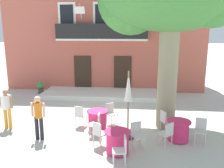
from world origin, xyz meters
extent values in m
plane|color=beige|center=(0.00, 0.00, 0.00)|extent=(120.00, 120.00, 0.00)
cube|color=#BC5B4C|center=(-0.51, 7.00, 3.75)|extent=(13.00, 4.00, 7.50)
cube|color=#332319|center=(-1.81, 4.97, 1.15)|extent=(1.10, 0.08, 2.30)
cube|color=#332319|center=(0.79, 4.97, 1.15)|extent=(1.10, 0.08, 2.30)
cube|color=silver|center=(-2.71, 4.96, 4.65)|extent=(1.10, 0.08, 1.90)
cube|color=black|center=(-2.71, 4.93, 4.65)|extent=(0.84, 0.04, 1.60)
cube|color=silver|center=(-0.51, 4.96, 4.65)|extent=(1.10, 0.08, 1.90)
cube|color=black|center=(-0.51, 4.93, 4.65)|extent=(0.84, 0.04, 1.60)
cube|color=silver|center=(1.69, 4.96, 4.65)|extent=(1.10, 0.08, 1.90)
cube|color=black|center=(1.69, 4.93, 4.65)|extent=(0.84, 0.04, 1.60)
cube|color=silver|center=(-0.51, 4.67, 3.34)|extent=(5.60, 0.65, 0.12)
cube|color=black|center=(-0.51, 4.38, 3.85)|extent=(5.60, 0.06, 0.90)
cylinder|color=#B2B2B7|center=(-1.71, 4.50, 4.75)|extent=(0.04, 0.95, 1.33)
cube|color=white|center=(-1.71, 4.05, 5.05)|extent=(0.60, 0.29, 0.38)
cylinder|color=#B2B2B7|center=(0.69, 4.50, 4.75)|extent=(0.04, 0.95, 1.33)
cube|color=yellow|center=(0.69, 4.05, 5.05)|extent=(0.60, 0.29, 0.38)
cylinder|color=slate|center=(-2.81, 4.70, 3.55)|extent=(0.33, 0.33, 0.30)
ellipsoid|color=#38843D|center=(-2.81, 4.70, 3.87)|extent=(0.42, 0.42, 0.34)
cylinder|color=#47423D|center=(-1.27, 4.70, 3.51)|extent=(0.25, 0.25, 0.23)
ellipsoid|color=#38843D|center=(-1.27, 4.70, 3.87)|extent=(0.32, 0.32, 0.49)
cylinder|color=slate|center=(0.26, 4.70, 3.54)|extent=(0.25, 0.25, 0.28)
ellipsoid|color=#2D7533|center=(0.26, 4.70, 3.87)|extent=(0.32, 0.32, 0.39)
cylinder|color=#995638|center=(1.79, 4.70, 3.51)|extent=(0.24, 0.24, 0.22)
ellipsoid|color=#2D7533|center=(1.79, 4.70, 3.83)|extent=(0.31, 0.31, 0.41)
cube|color=silver|center=(-0.51, 3.80, 0.12)|extent=(6.92, 2.40, 0.25)
cylinder|color=gray|center=(2.85, -0.68, 2.00)|extent=(0.77, 0.77, 4.00)
sphere|color=#3D7F38|center=(1.34, 0.01, 5.10)|extent=(2.75, 2.75, 2.75)
cylinder|color=#E52D66|center=(0.06, -1.14, 0.37)|extent=(0.74, 0.74, 0.68)
cylinder|color=#E52D66|center=(0.06, -1.14, 0.74)|extent=(0.86, 0.86, 0.04)
cylinder|color=#2D2823|center=(0.06, -1.14, 0.01)|extent=(0.44, 0.44, 0.03)
cylinder|color=silver|center=(-0.78, -0.73, 0.23)|extent=(0.04, 0.04, 0.45)
cylinder|color=silver|center=(-0.45, -0.82, 0.23)|extent=(0.04, 0.04, 0.45)
cylinder|color=silver|center=(-0.87, -1.05, 0.23)|extent=(0.04, 0.04, 0.45)
cylinder|color=silver|center=(-0.54, -1.15, 0.23)|extent=(0.04, 0.04, 0.45)
cube|color=silver|center=(-0.66, -0.94, 0.47)|extent=(0.49, 0.49, 0.04)
cube|color=silver|center=(-0.71, -1.11, 0.70)|extent=(0.38, 0.14, 0.42)
cylinder|color=silver|center=(-0.11, -2.06, 0.23)|extent=(0.04, 0.04, 0.45)
cylinder|color=silver|center=(-0.11, -1.72, 0.23)|extent=(0.04, 0.04, 0.45)
cylinder|color=silver|center=(0.23, -2.06, 0.23)|extent=(0.04, 0.04, 0.45)
cylinder|color=silver|center=(0.23, -1.72, 0.23)|extent=(0.04, 0.04, 0.45)
cube|color=silver|center=(0.06, -1.89, 0.47)|extent=(0.40, 0.40, 0.04)
cube|color=silver|center=(0.24, -1.89, 0.70)|extent=(0.04, 0.38, 0.42)
cylinder|color=silver|center=(0.87, -0.67, 0.23)|extent=(0.04, 0.04, 0.45)
cylinder|color=silver|center=(0.61, -0.89, 0.23)|extent=(0.04, 0.04, 0.45)
cylinder|color=silver|center=(0.64, -0.41, 0.23)|extent=(0.04, 0.04, 0.45)
cylinder|color=silver|center=(0.39, -0.63, 0.23)|extent=(0.04, 0.04, 0.45)
cube|color=silver|center=(0.63, -0.65, 0.47)|extent=(0.56, 0.56, 0.04)
cube|color=silver|center=(0.51, -0.51, 0.70)|extent=(0.31, 0.28, 0.42)
cylinder|color=#E52D66|center=(1.02, -3.07, 0.37)|extent=(0.74, 0.74, 0.68)
cylinder|color=#E52D66|center=(1.02, -3.07, 0.74)|extent=(0.86, 0.86, 0.04)
cylinder|color=#2D2823|center=(1.02, -3.07, 0.01)|extent=(0.44, 0.44, 0.03)
cylinder|color=silver|center=(0.97, -4.00, 0.23)|extent=(0.04, 0.04, 0.45)
cylinder|color=silver|center=(0.93, -3.66, 0.23)|extent=(0.04, 0.04, 0.45)
cylinder|color=silver|center=(1.31, -3.96, 0.23)|extent=(0.04, 0.04, 0.45)
cylinder|color=silver|center=(1.26, -3.62, 0.23)|extent=(0.04, 0.04, 0.45)
cube|color=silver|center=(1.12, -3.81, 0.47)|extent=(0.45, 0.45, 0.04)
cube|color=silver|center=(1.30, -3.79, 0.70)|extent=(0.09, 0.38, 0.42)
cylinder|color=silver|center=(1.92, -2.81, 0.23)|extent=(0.04, 0.04, 0.45)
cylinder|color=silver|center=(1.61, -2.96, 0.23)|extent=(0.04, 0.04, 0.45)
cylinder|color=silver|center=(1.77, -2.51, 0.23)|extent=(0.04, 0.04, 0.45)
cylinder|color=silver|center=(1.46, -2.66, 0.23)|extent=(0.04, 0.04, 0.45)
cube|color=silver|center=(1.69, -2.74, 0.47)|extent=(0.54, 0.54, 0.04)
cube|color=silver|center=(1.61, -2.57, 0.70)|extent=(0.36, 0.20, 0.42)
cylinder|color=silver|center=(0.36, -2.40, 0.23)|extent=(0.04, 0.04, 0.45)
cylinder|color=silver|center=(0.64, -2.60, 0.23)|extent=(0.04, 0.04, 0.45)
cylinder|color=silver|center=(0.16, -2.69, 0.23)|extent=(0.04, 0.04, 0.45)
cylinder|color=silver|center=(0.44, -2.88, 0.23)|extent=(0.04, 0.04, 0.45)
cube|color=silver|center=(0.40, -2.64, 0.47)|extent=(0.56, 0.56, 0.04)
cube|color=silver|center=(0.30, -2.79, 0.70)|extent=(0.34, 0.25, 0.42)
cylinder|color=#E52D66|center=(3.16, -1.97, 0.37)|extent=(0.74, 0.74, 0.68)
cylinder|color=#E52D66|center=(3.16, -1.97, 0.74)|extent=(0.86, 0.86, 0.04)
cylinder|color=#2D2823|center=(3.16, -1.97, 0.01)|extent=(0.44, 0.44, 0.03)
cylinder|color=silver|center=(4.01, -2.37, 0.23)|extent=(0.04, 0.04, 0.45)
cylinder|color=silver|center=(3.68, -2.28, 0.23)|extent=(0.04, 0.04, 0.45)
cylinder|color=silver|center=(4.10, -2.05, 0.23)|extent=(0.04, 0.04, 0.45)
cylinder|color=silver|center=(3.77, -1.96, 0.23)|extent=(0.04, 0.04, 0.45)
cube|color=silver|center=(3.89, -2.17, 0.47)|extent=(0.49, 0.49, 0.04)
cube|color=silver|center=(3.93, -1.99, 0.70)|extent=(0.38, 0.14, 0.42)
cylinder|color=silver|center=(2.91, -1.07, 0.23)|extent=(0.04, 0.04, 0.45)
cylinder|color=silver|center=(3.06, -1.37, 0.23)|extent=(0.04, 0.04, 0.45)
cylinder|color=silver|center=(2.61, -1.22, 0.23)|extent=(0.04, 0.04, 0.45)
cylinder|color=silver|center=(2.76, -1.52, 0.23)|extent=(0.04, 0.04, 0.45)
cube|color=silver|center=(2.83, -1.29, 0.47)|extent=(0.54, 0.54, 0.04)
cube|color=silver|center=(2.67, -1.37, 0.70)|extent=(0.20, 0.36, 0.42)
cylinder|color=silver|center=(2.38, -2.47, 0.23)|extent=(0.04, 0.04, 0.45)
cylinder|color=silver|center=(2.62, -2.24, 0.23)|extent=(0.04, 0.04, 0.45)
cylinder|color=silver|center=(2.61, -2.72, 0.23)|extent=(0.04, 0.04, 0.45)
cylinder|color=silver|center=(2.86, -2.49, 0.23)|extent=(0.04, 0.04, 0.45)
cube|color=silver|center=(2.62, -2.48, 0.47)|extent=(0.57, 0.57, 0.04)
cube|color=silver|center=(2.74, -2.61, 0.70)|extent=(0.30, 0.29, 0.42)
cylinder|color=#997A56|center=(1.32, -1.93, 1.27)|extent=(0.06, 0.06, 2.55)
cylinder|color=#333333|center=(1.32, -1.93, 0.04)|extent=(0.44, 0.44, 0.08)
cone|color=white|center=(1.32, -1.93, 2.00)|extent=(0.28, 0.28, 1.10)
cylinder|color=#47423D|center=(-4.32, 3.99, 0.16)|extent=(0.33, 0.33, 0.32)
ellipsoid|color=#38843D|center=(-4.32, 3.99, 0.53)|extent=(0.44, 0.44, 0.42)
cylinder|color=#232328|center=(-2.00, -2.32, 0.43)|extent=(0.14, 0.14, 0.87)
cylinder|color=#232328|center=(-1.82, -2.32, 0.43)|extent=(0.14, 0.14, 0.87)
cube|color=orange|center=(-1.91, -2.32, 1.15)|extent=(0.37, 0.40, 0.56)
sphere|color=beige|center=(-1.91, -2.32, 1.55)|extent=(0.22, 0.22, 0.22)
cylinder|color=beige|center=(-2.13, -2.32, 1.15)|extent=(0.09, 0.09, 0.52)
cylinder|color=beige|center=(-1.69, -2.32, 1.15)|extent=(0.09, 0.09, 0.52)
cylinder|color=gold|center=(-3.67, -1.46, 0.43)|extent=(0.14, 0.14, 0.85)
cylinder|color=gold|center=(-3.49, -1.46, 0.43)|extent=(0.14, 0.14, 0.85)
cube|color=white|center=(-3.58, -1.46, 1.13)|extent=(0.37, 0.40, 0.56)
sphere|color=#9E7051|center=(-3.58, -1.46, 1.53)|extent=(0.22, 0.22, 0.22)
cylinder|color=#9E7051|center=(-3.80, -1.46, 1.13)|extent=(0.09, 0.09, 0.52)
cylinder|color=#9E7051|center=(-3.36, -1.46, 1.13)|extent=(0.09, 0.09, 0.52)
camera|label=1|loc=(1.50, -10.35, 4.00)|focal=38.88mm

